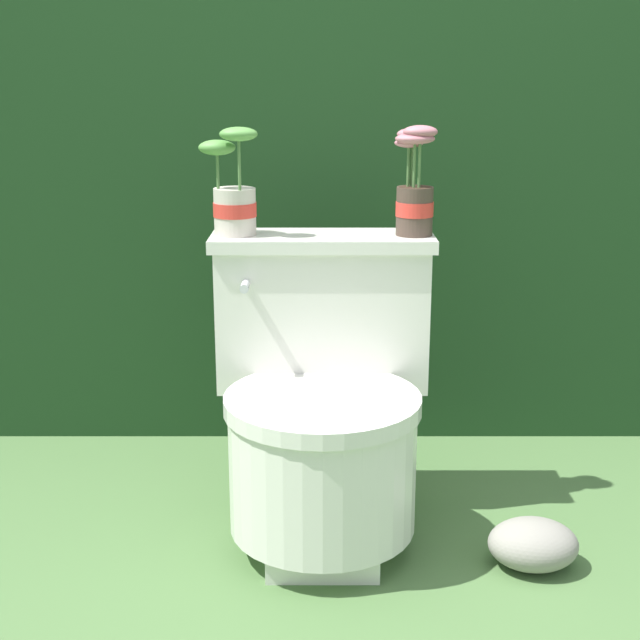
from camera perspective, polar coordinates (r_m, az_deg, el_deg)
name	(u,v)px	position (r m, az deg, el deg)	size (l,w,h in m)	color
ground_plane	(353,541)	(2.15, 2.15, -13.92)	(12.00, 12.00, 0.00)	#4C703D
hedge_backdrop	(344,177)	(2.80, 1.57, 9.11)	(3.20, 0.60, 1.48)	#193819
toilet	(320,410)	(2.05, 0.00, -5.81)	(0.52, 0.54, 0.69)	silver
potted_plant_left	(231,197)	(2.08, -5.72, 7.84)	(0.14, 0.12, 0.25)	beige
potted_plant_midleft	(412,189)	(2.08, 5.92, 8.34)	(0.10, 0.09, 0.25)	#47382D
garden_stone	(531,544)	(2.07, 13.33, -13.77)	(0.20, 0.16, 0.11)	gray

